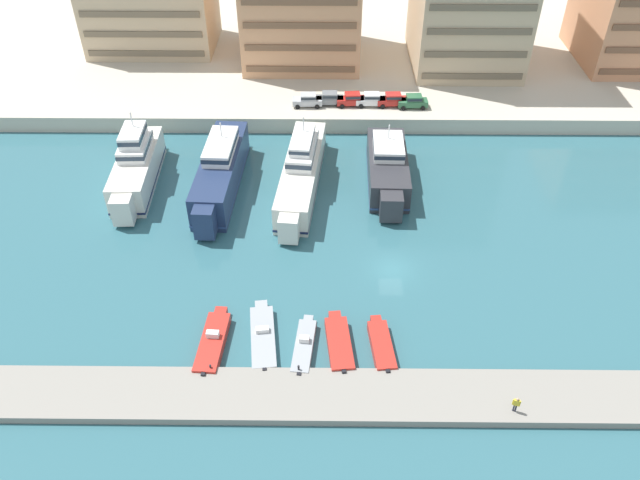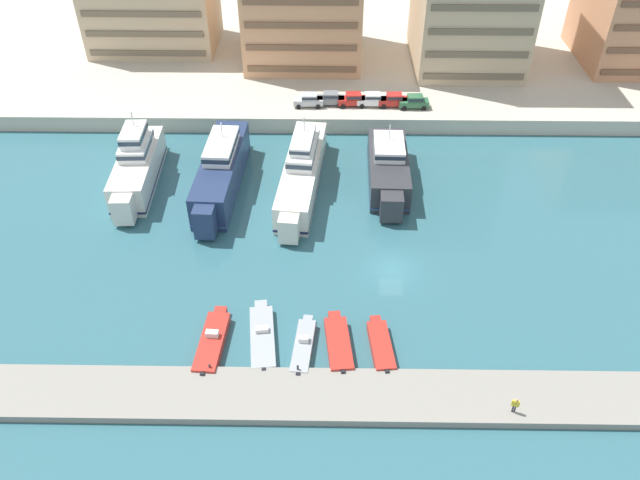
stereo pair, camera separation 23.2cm
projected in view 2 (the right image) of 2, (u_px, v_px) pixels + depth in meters
ground_plane at (392, 270)px, 64.46m from camera, size 400.00×400.00×0.00m
quay_promenade at (367, 29)px, 111.77m from camera, size 180.00×70.00×2.23m
pier_dock at (407, 397)px, 51.86m from camera, size 120.00×5.31×0.75m
yacht_ivory_far_left at (137, 166)px, 75.01m from camera, size 4.75×17.41×8.54m
yacht_navy_left at (221, 171)px, 74.27m from camera, size 4.95×20.55×7.43m
yacht_ivory_mid_left at (302, 171)px, 74.53m from camera, size 5.79×22.28×8.00m
yacht_charcoal_center_left at (388, 168)px, 75.37m from camera, size 4.93×16.68×6.72m
motorboat_red_far_left at (212, 342)px, 56.29m from camera, size 2.53×8.16×1.56m
motorboat_grey_left at (262, 336)px, 56.96m from camera, size 3.01×8.60×1.19m
motorboat_grey_mid_left at (303, 346)px, 56.01m from camera, size 2.19×7.12×1.34m
motorboat_red_center_left at (338, 344)px, 56.15m from camera, size 2.69×7.31×0.99m
motorboat_red_center at (381, 346)px, 55.99m from camera, size 2.36×6.71×0.96m
car_silver_far_left at (309, 100)px, 86.57m from camera, size 4.16×2.04×1.80m
car_grey_left at (330, 98)px, 86.92m from camera, size 4.10×1.92×1.80m
car_red_mid_left at (353, 99)px, 86.72m from camera, size 4.22×2.18×1.80m
car_white_center_left at (372, 99)px, 86.67m from camera, size 4.11×1.94×1.80m
car_red_center at (393, 99)px, 86.61m from camera, size 4.17×2.06×1.80m
car_green_center_right at (414, 101)px, 86.21m from camera, size 4.15×2.03×1.80m
apartment_block_left at (303, 2)px, 94.92m from camera, size 17.95×17.64×18.80m
pedestrian_near_edge at (515, 404)px, 49.71m from camera, size 0.62×0.35×1.66m
bollard_west at (210, 366)px, 53.45m from camera, size 0.20×0.20×0.61m
bollard_west_mid at (298, 367)px, 53.36m from camera, size 0.20×0.20×0.61m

